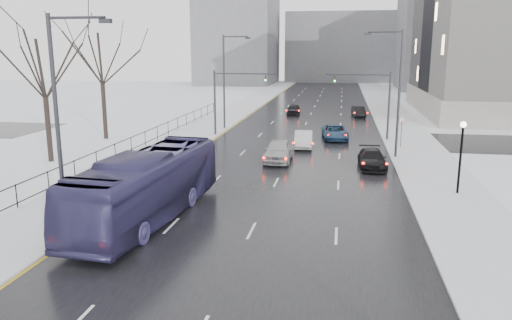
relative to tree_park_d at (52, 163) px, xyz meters
The scene contains 25 objects.
road 31.51m from the tree_park_d, 55.60° to the left, with size 16.00×150.00×0.04m, color black.
cross_road 22.65m from the tree_park_d, 38.19° to the left, with size 130.00×10.00×0.04m, color black.
sidewalk_left 27.01m from the tree_park_d, 74.32° to the left, with size 5.00×150.00×0.16m, color silver.
sidewalk_right 38.43m from the tree_park_d, 42.57° to the left, with size 5.00×150.00×0.16m, color silver.
park_strip 26.09m from the tree_park_d, 94.84° to the left, with size 14.00×150.00×0.12m, color white.
tree_park_d is the anchor object (origin of this frame).
tree_park_e 10.01m from the tree_park_d, 92.29° to the left, with size 9.45×9.45×13.50m, color black, non-canonical shape.
iron_fence 6.31m from the tree_park_d, 39.81° to the right, with size 0.06×70.00×1.30m.
streetlight_r_mid 27.24m from the tree_park_d, 13.01° to the left, with size 2.95×0.25×10.00m.
streetlight_l_near 17.90m from the tree_park_d, 55.47° to the right, with size 2.95×0.25×10.00m.
streetlight_l_far 21.17m from the tree_park_d, 61.85° to the left, with size 2.95×0.25×10.00m.
lamppost_r_mid 29.23m from the tree_park_d, ahead, with size 0.36×0.36×4.28m.
mast_signal_right 29.05m from the tree_park_d, 29.12° to the left, with size 6.10×0.33×6.50m.
mast_signal_left 17.96m from the tree_park_d, 53.20° to the left, with size 6.10×0.33×6.50m.
no_uturn_sign 28.88m from the tree_park_d, 20.32° to the left, with size 0.60×0.06×2.70m.
bldg_far_right 93.70m from the tree_park_d, 60.51° to the left, with size 24.00×20.00×22.00m, color slate.
bldg_far_left 92.17m from the tree_park_d, 92.64° to the left, with size 18.00×22.00×28.00m, color slate.
bldg_far_center 108.59m from the tree_park_d, 78.38° to the left, with size 30.00×18.00×18.00m, color slate.
bus 16.73m from the tree_park_d, 42.09° to the right, with size 2.92×12.46×3.47m, color navy.
sedan_center_near 17.50m from the tree_park_d, 10.75° to the left, with size 2.01×5.00×1.70m, color #A3A2A7.
sedan_right_near 20.77m from the tree_park_d, 26.24° to the left, with size 1.54×4.43×1.46m, color #B5B5BA.
sedan_right_cross 25.36m from the tree_park_d, 32.83° to the left, with size 2.29×4.98×1.38m, color navy.
sedan_right_far 24.27m from the tree_park_d, ahead, with size 1.87×4.60×1.34m, color black.
sedan_center_far 35.45m from the tree_park_d, 64.01° to the left, with size 1.64×4.09×1.39m, color black.
sedan_right_distant 39.13m from the tree_park_d, 52.15° to the left, with size 1.40×4.01×1.32m, color black.
Camera 1 is at (4.02, -0.13, 8.49)m, focal length 35.00 mm.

